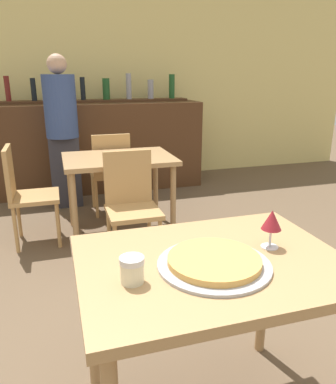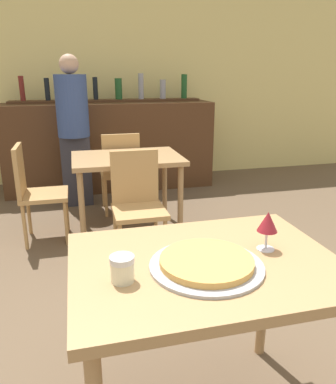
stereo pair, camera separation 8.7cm
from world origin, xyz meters
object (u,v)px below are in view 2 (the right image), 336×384
chair_far_side_front (137,199)px  chair_far_side_back (120,168)px  chair_far_side_left (34,188)px  wine_glass (268,223)px  cheese_shaker (122,269)px  person_standing (74,127)px  pizza_tray (206,263)px

chair_far_side_front → chair_far_side_back: 1.06m
chair_far_side_left → wine_glass: 2.38m
cheese_shaker → person_standing: size_ratio=0.06×
chair_far_side_front → pizza_tray: bearing=-90.4°
person_standing → pizza_tray: bearing=-82.1°
chair_far_side_front → cheese_shaker: (-0.32, -1.65, 0.32)m
chair_far_side_front → chair_far_side_back: same height
wine_glass → pizza_tray: bearing=-164.0°
pizza_tray → wine_glass: 0.30m
pizza_tray → cheese_shaker: cheese_shaker is taller
pizza_tray → person_standing: size_ratio=0.25×
chair_far_side_front → pizza_tray: size_ratio=2.09×
person_standing → wine_glass: 3.09m
cheese_shaker → person_standing: 3.11m
person_standing → wine_glass: bearing=-76.8°
pizza_tray → cheese_shaker: 0.31m
chair_far_side_left → person_standing: 1.07m
chair_far_side_front → wine_glass: bearing=-80.3°
chair_far_side_front → chair_far_side_left: bearing=147.1°
pizza_tray → wine_glass: bearing=16.0°
chair_far_side_front → pizza_tray: (-0.01, -1.63, 0.29)m
cheese_shaker → pizza_tray: bearing=3.8°
chair_far_side_back → pizza_tray: 2.70m
cheese_shaker → chair_far_side_back: bearing=83.3°
wine_glass → chair_far_side_front: bearing=99.7°
chair_far_side_back → pizza_tray: bearing=89.7°
chair_far_side_back → chair_far_side_left: size_ratio=1.00×
chair_far_side_front → wine_glass: size_ratio=5.46×
chair_far_side_back → person_standing: bearing=-42.3°
chair_far_side_left → chair_far_side_front: bearing=-122.9°
chair_far_side_front → person_standing: bearing=106.9°
cheese_shaker → wine_glass: (0.58, 0.10, 0.07)m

